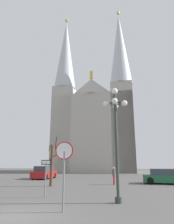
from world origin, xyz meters
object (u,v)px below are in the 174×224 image
object	(u,v)px
cathedral	(95,120)
parked_car_far_red	(44,173)
bare_tree	(52,163)
street_lamp	(116,127)
pedestrian_walking	(114,174)
one_way_arrow_sign	(46,173)
parked_car_near_green	(164,177)
stop_sign	(64,161)

from	to	relation	value
cathedral	parked_car_far_red	size ratio (longest dim) A/B	8.59
bare_tree	cathedral	bearing A→B (deg)	90.12
street_lamp	pedestrian_walking	size ratio (longest dim) A/B	3.87
one_way_arrow_sign	parked_car_near_green	distance (m)	12.79
one_way_arrow_sign	stop_sign	bearing A→B (deg)	-56.89
bare_tree	parked_car_far_red	world-z (taller)	bare_tree
bare_tree	parked_car_far_red	distance (m)	8.67
street_lamp	parked_car_far_red	world-z (taller)	street_lamp
stop_sign	pedestrian_walking	world-z (taller)	stop_sign
one_way_arrow_sign	street_lamp	size ratio (longest dim) A/B	0.35
street_lamp	cathedral	bearing A→B (deg)	100.23
stop_sign	bare_tree	world-z (taller)	bare_tree
bare_tree	pedestrian_walking	size ratio (longest dim) A/B	2.68
stop_sign	parked_car_far_red	world-z (taller)	stop_sign
stop_sign	parked_car_far_red	distance (m)	18.26
one_way_arrow_sign	parked_car_far_red	distance (m)	14.39
cathedral	bare_tree	world-z (taller)	cathedral
stop_sign	pedestrian_walking	xyz separation A→B (m)	(1.54, 11.16, -1.10)
parked_car_near_green	pedestrian_walking	size ratio (longest dim) A/B	2.68
one_way_arrow_sign	parked_car_far_red	world-z (taller)	one_way_arrow_sign
cathedral	one_way_arrow_sign	distance (m)	34.48
bare_tree	one_way_arrow_sign	bearing A→B (deg)	-73.22
stop_sign	one_way_arrow_sign	distance (m)	3.95
parked_car_near_green	cathedral	bearing A→B (deg)	113.61
parked_car_far_red	parked_car_near_green	bearing A→B (deg)	-15.04
stop_sign	parked_car_near_green	bearing A→B (deg)	63.61
bare_tree	parked_car_near_green	bearing A→B (deg)	21.29
street_lamp	parked_car_far_red	xyz separation A→B (m)	(-9.82, 14.16, -3.23)
cathedral	one_way_arrow_sign	xyz separation A→B (m)	(1.74, -32.93, -10.09)
stop_sign	one_way_arrow_sign	size ratio (longest dim) A/B	1.35
cathedral	pedestrian_walking	distance (m)	27.68
one_way_arrow_sign	parked_car_far_red	xyz separation A→B (m)	(-5.47, 13.29, -0.67)
bare_tree	parked_car_far_red	bearing A→B (deg)	116.13
cathedral	stop_sign	distance (m)	37.59
one_way_arrow_sign	bare_tree	bearing A→B (deg)	106.78
street_lamp	bare_tree	xyz separation A→B (m)	(-6.04, 6.46, -2.03)
street_lamp	bare_tree	distance (m)	9.07
one_way_arrow_sign	bare_tree	size ratio (longest dim) A/B	0.50
parked_car_near_green	stop_sign	bearing A→B (deg)	-116.39
cathedral	street_lamp	world-z (taller)	cathedral
parked_car_far_red	pedestrian_walking	distance (m)	10.61
parked_car_near_green	parked_car_far_red	distance (m)	14.44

